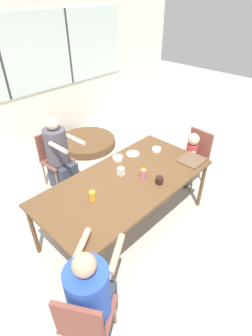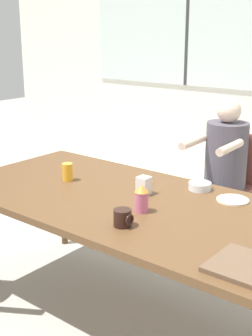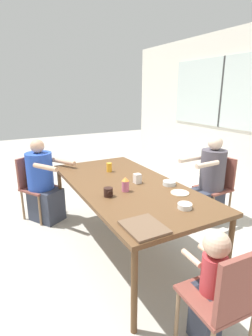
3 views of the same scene
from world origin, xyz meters
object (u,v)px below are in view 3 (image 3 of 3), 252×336
at_px(coffee_mug, 108,192).
at_px(bowl_white_shallow, 185,206).
at_px(person_woman_green_shirt, 210,184).
at_px(milk_carton_small, 137,179).
at_px(person_toddler, 210,289).
at_px(sippy_cup, 125,184).
at_px(chair_for_man_blue_shirt, 34,182).
at_px(bowl_cereal, 169,183).
at_px(chair_for_woman_green_shirt, 218,182).
at_px(chair_for_toddler, 228,296).
at_px(juice_glass, 109,167).
at_px(person_man_blue_shirt, 43,185).

relative_size(coffee_mug, bowl_white_shallow, 0.76).
height_order(coffee_mug, bowl_white_shallow, coffee_mug).
relative_size(person_woman_green_shirt, milk_carton_small, 11.28).
height_order(person_toddler, bowl_white_shallow, person_toddler).
height_order(sippy_cup, milk_carton_small, sippy_cup).
distance_m(chair_for_man_blue_shirt, bowl_cereal, 1.94).
xyz_separation_m(chair_for_woman_green_shirt, milk_carton_small, (0.11, -1.37, 0.30)).
relative_size(chair_for_toddler, bowl_white_shallow, 7.07).
xyz_separation_m(person_toddler, juice_glass, (-1.83, 0.09, 0.37)).
bearing_deg(juice_glass, person_toddler, -2.90).
relative_size(chair_for_toddler, person_toddler, 0.97).
bearing_deg(person_toddler, person_man_blue_shirt, 106.95).
xyz_separation_m(chair_for_woman_green_shirt, person_woman_green_shirt, (0.01, -0.17, 0.00)).
distance_m(person_woman_green_shirt, bowl_cereal, 1.02).
height_order(person_man_blue_shirt, bowl_white_shallow, person_man_blue_shirt).
bearing_deg(coffee_mug, bowl_white_shallow, 40.62).
height_order(person_woman_green_shirt, sippy_cup, person_woman_green_shirt).
bearing_deg(milk_carton_small, person_man_blue_shirt, -145.36).
bearing_deg(milk_carton_small, chair_for_man_blue_shirt, -145.73).
distance_m(person_man_blue_shirt, sippy_cup, 1.48).
bearing_deg(person_toddler, juice_glass, 90.05).
distance_m(coffee_mug, milk_carton_small, 0.48).
distance_m(juice_glass, bowl_cereal, 0.83).
xyz_separation_m(chair_for_toddler, bowl_cereal, (-1.24, 0.47, 0.27)).
height_order(chair_for_toddler, person_woman_green_shirt, person_woman_green_shirt).
height_order(chair_for_toddler, person_man_blue_shirt, person_man_blue_shirt).
bearing_deg(chair_for_man_blue_shirt, juice_glass, 104.26).
distance_m(chair_for_man_blue_shirt, person_woman_green_shirt, 2.43).
xyz_separation_m(person_toddler, bowl_white_shallow, (-0.56, 0.23, 0.34)).
height_order(person_man_blue_shirt, coffee_mug, person_man_blue_shirt).
relative_size(person_toddler, milk_carton_small, 8.64).
relative_size(sippy_cup, bowl_cereal, 1.11).
distance_m(milk_carton_small, bowl_cereal, 0.35).
relative_size(chair_for_woman_green_shirt, chair_for_man_blue_shirt, 1.00).
bearing_deg(chair_for_man_blue_shirt, bowl_white_shallow, 83.15).
relative_size(chair_for_toddler, milk_carton_small, 8.35).
distance_m(milk_carton_small, bowl_white_shallow, 0.75).
height_order(person_woman_green_shirt, person_man_blue_shirt, person_woman_green_shirt).
bearing_deg(chair_for_woman_green_shirt, chair_for_toddler, 132.13).
height_order(milk_carton_small, bowl_cereal, milk_carton_small).
distance_m(person_man_blue_shirt, bowl_white_shallow, 2.11).
distance_m(person_woman_green_shirt, person_toddler, 1.98).
bearing_deg(person_woman_green_shirt, bowl_white_shallow, 123.20).
relative_size(milk_carton_small, bowl_white_shallow, 0.85).
relative_size(coffee_mug, juice_glass, 0.84).
relative_size(chair_for_woman_green_shirt, person_toddler, 0.97).
bearing_deg(juice_glass, sippy_cup, -10.84).
bearing_deg(person_man_blue_shirt, sippy_cup, 82.44).
xyz_separation_m(chair_for_toddler, bowl_white_shallow, (-0.71, 0.24, 0.27)).
height_order(person_woman_green_shirt, coffee_mug, person_woman_green_shirt).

